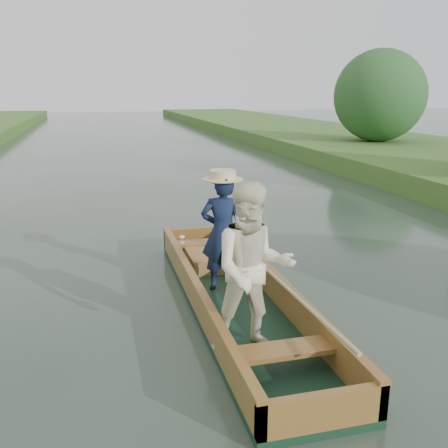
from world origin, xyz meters
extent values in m
plane|color=#283D30|center=(0.00, 0.00, 0.00)|extent=(120.00, 120.00, 0.00)
cylinder|color=#47331E|center=(9.80, 13.08, 1.02)|extent=(0.44, 0.44, 2.03)
sphere|color=#214D1F|center=(9.80, 13.08, 2.43)|extent=(3.70, 3.70, 3.70)
sphere|color=#214D1F|center=(10.40, 13.38, 2.03)|extent=(2.20, 2.20, 2.20)
cube|color=black|center=(0.00, 0.00, 0.04)|extent=(1.10, 5.00, 0.08)
cube|color=brown|center=(-0.51, 0.00, 0.24)|extent=(0.08, 5.00, 0.32)
cube|color=brown|center=(0.51, 0.00, 0.24)|extent=(0.08, 5.00, 0.32)
cube|color=brown|center=(0.00, 2.46, 0.24)|extent=(1.10, 0.08, 0.32)
cube|color=brown|center=(0.00, -2.46, 0.24)|extent=(1.10, 0.08, 0.32)
cube|color=brown|center=(-0.51, 0.00, 0.42)|extent=(0.10, 5.00, 0.04)
cube|color=brown|center=(0.51, 0.00, 0.42)|extent=(0.10, 5.00, 0.04)
cube|color=brown|center=(0.00, 1.90, 0.30)|extent=(0.94, 0.30, 0.05)
cube|color=brown|center=(0.00, -1.60, 0.30)|extent=(0.94, 0.30, 0.05)
imported|color=#131D3C|center=(-0.04, 0.51, 0.86)|extent=(0.65, 0.51, 1.56)
cylinder|color=beige|center=(-0.04, 0.51, 1.60)|extent=(0.52, 0.52, 0.12)
imported|color=white|center=(-0.15, -1.12, 0.95)|extent=(0.93, 0.77, 1.73)
cube|color=#AC5837|center=(0.09, 1.45, 0.19)|extent=(0.85, 0.90, 0.22)
sphere|color=tan|center=(0.41, 1.35, 0.43)|extent=(0.23, 0.23, 0.23)
sphere|color=tan|center=(0.41, 1.34, 0.60)|extent=(0.17, 0.17, 0.17)
sphere|color=tan|center=(0.34, 1.34, 0.67)|extent=(0.06, 0.06, 0.06)
sphere|color=tan|center=(0.47, 1.34, 0.67)|extent=(0.06, 0.06, 0.06)
sphere|color=tan|center=(0.41, 1.27, 0.58)|extent=(0.07, 0.07, 0.07)
sphere|color=tan|center=(0.31, 1.33, 0.46)|extent=(0.08, 0.08, 0.08)
sphere|color=tan|center=(0.51, 1.33, 0.46)|extent=(0.08, 0.08, 0.08)
sphere|color=tan|center=(0.35, 1.32, 0.33)|extent=(0.09, 0.09, 0.09)
sphere|color=tan|center=(0.46, 1.32, 0.33)|extent=(0.09, 0.09, 0.09)
cylinder|color=silver|center=(-0.34, 1.90, 0.33)|extent=(0.07, 0.07, 0.01)
cylinder|color=silver|center=(-0.34, 1.90, 0.37)|extent=(0.01, 0.01, 0.08)
ellipsoid|color=silver|center=(-0.34, 1.90, 0.43)|extent=(0.09, 0.09, 0.05)
cylinder|color=tan|center=(0.43, -0.14, 0.46)|extent=(0.04, 4.15, 0.19)
camera|label=1|loc=(-1.60, -5.52, 2.65)|focal=40.00mm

